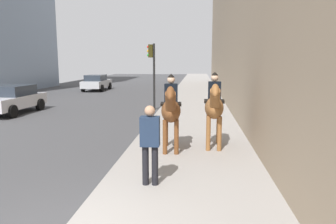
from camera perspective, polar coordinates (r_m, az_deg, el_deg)
The scene contains 6 objects.
mounted_horse_near at distance 9.35m, azimuth 0.52°, elevation 0.48°, with size 2.15×0.66×2.24m.
mounted_horse_far at distance 9.79m, azimuth 8.09°, elevation 0.99°, with size 2.15×0.61×2.28m.
pedestrian_greeting at distance 6.81m, azimuth -3.17°, elevation -4.90°, with size 0.27×0.41×1.70m.
car_near_lane at distance 18.72m, azimuth -25.84°, elevation 2.06°, with size 4.17×2.23×1.44m.
car_mid_lane at distance 30.42m, azimuth -12.40°, elevation 5.11°, with size 4.43×1.95×1.44m.
traffic_light_near_curb at distance 18.04m, azimuth -2.75°, elevation 8.12°, with size 0.20×0.44×3.63m.
Camera 1 is at (-4.35, -2.09, 2.74)m, focal length 34.82 mm.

